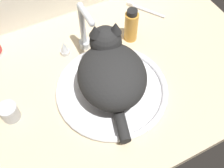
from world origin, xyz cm
name	(u,v)px	position (x,y,z in cm)	size (l,w,h in cm)	color
countertop	(102,82)	(0.00, 0.00, 1.50)	(116.06, 70.38, 3.00)	#CCB793
sink_basin	(112,89)	(1.09, -5.58, 3.87)	(36.20, 36.20, 2.03)	white
faucet	(84,33)	(1.09, 15.17, 10.74)	(18.42, 11.75, 19.75)	silver
cat	(111,70)	(1.56, -3.92, 12.14)	(26.49, 33.89, 18.19)	black
amber_bottle	(131,26)	(17.78, 12.16, 9.21)	(4.83, 4.83, 13.15)	gold
metal_jar	(9,111)	(-30.27, 0.42, 5.83)	(5.58, 5.58, 5.62)	#B2B5BA
toothbrush	(145,10)	(30.25, 22.59, 3.63)	(10.12, 14.35, 1.70)	silver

